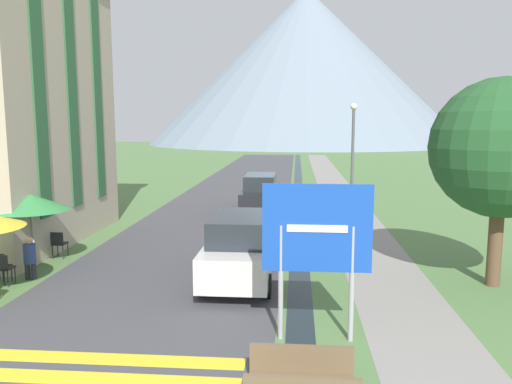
{
  "coord_description": "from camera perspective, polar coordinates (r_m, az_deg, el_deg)",
  "views": [
    {
      "loc": [
        1.09,
        -4.77,
        4.26
      ],
      "look_at": [
        -0.12,
        10.0,
        2.17
      ],
      "focal_mm": 35.0,
      "sensor_mm": 36.0,
      "label": 1
    }
  ],
  "objects": [
    {
      "name": "footpath",
      "position": [
        35.12,
        8.76,
        0.98
      ],
      "size": [
        2.2,
        60.0,
        0.01
      ],
      "color": "gray",
      "rests_on": "ground_plane"
    },
    {
      "name": "drainage_channel",
      "position": [
        35.03,
        4.84,
        1.03
      ],
      "size": [
        0.6,
        60.0,
        0.0
      ],
      "color": "black",
      "rests_on": "ground_plane"
    },
    {
      "name": "cafe_chair_near_left",
      "position": [
        14.71,
        -26.97,
        -7.61
      ],
      "size": [
        0.4,
        0.4,
        0.85
      ],
      "rotation": [
        0.0,
        0.0,
        0.04
      ],
      "color": "#232328",
      "rests_on": "ground_plane"
    },
    {
      "name": "road_sign",
      "position": [
        9.66,
        6.97,
        -5.41
      ],
      "size": [
        2.1,
        0.11,
        3.1
      ],
      "color": "#9E9EA3",
      "rests_on": "ground_plane"
    },
    {
      "name": "crosswalk_marking",
      "position": [
        9.38,
        -19.53,
        -19.42
      ],
      "size": [
        5.44,
        1.84,
        0.01
      ],
      "color": "yellow",
      "rests_on": "ground_plane"
    },
    {
      "name": "road",
      "position": [
        35.21,
        -1.19,
        1.09
      ],
      "size": [
        6.4,
        60.0,
        0.01
      ],
      "color": "#424247",
      "rests_on": "ground_plane"
    },
    {
      "name": "streetlamp",
      "position": [
        20.86,
        10.98,
        4.37
      ],
      "size": [
        0.28,
        0.28,
        5.01
      ],
      "color": "#515156",
      "rests_on": "ground_plane"
    },
    {
      "name": "ground_plane",
      "position": [
        25.15,
        2.15,
        -1.72
      ],
      "size": [
        160.0,
        160.0,
        0.0
      ],
      "primitive_type": "plane",
      "color": "#517542"
    },
    {
      "name": "parked_car_near",
      "position": [
        13.5,
        -1.8,
        -6.34
      ],
      "size": [
        1.8,
        4.43,
        1.82
      ],
      "color": "silver",
      "rests_on": "ground_plane"
    },
    {
      "name": "cafe_umbrella_middle_green",
      "position": [
        15.82,
        -24.31,
        -1.09
      ],
      "size": [
        2.14,
        2.14,
        2.18
      ],
      "color": "#B7B2A8",
      "rests_on": "ground_plane"
    },
    {
      "name": "parked_car_far",
      "position": [
        23.55,
        0.52,
        -0.14
      ],
      "size": [
        1.72,
        4.57,
        1.82
      ],
      "color": "black",
      "rests_on": "ground_plane"
    },
    {
      "name": "cafe_chair_far_left",
      "position": [
        16.89,
        -21.63,
        -5.35
      ],
      "size": [
        0.4,
        0.4,
        0.85
      ],
      "rotation": [
        0.0,
        0.0,
        -0.26
      ],
      "color": "#232328",
      "rests_on": "ground_plane"
    },
    {
      "name": "mountain_distant",
      "position": [
        101.22,
        5.68,
        14.01
      ],
      "size": [
        61.09,
        61.09,
        29.73
      ],
      "color": "slate",
      "rests_on": "ground_plane"
    },
    {
      "name": "tree_by_path",
      "position": [
        14.09,
        26.26,
        4.5
      ],
      "size": [
        3.56,
        3.56,
        5.39
      ],
      "color": "brown",
      "rests_on": "ground_plane"
    },
    {
      "name": "cafe_chair_middle",
      "position": [
        16.1,
        -25.23,
        -6.2
      ],
      "size": [
        0.4,
        0.4,
        0.85
      ],
      "rotation": [
        0.0,
        0.0,
        -0.13
      ],
      "color": "#232328",
      "rests_on": "ground_plane"
    },
    {
      "name": "person_seated_far",
      "position": [
        14.92,
        -24.45,
        -6.65
      ],
      "size": [
        0.32,
        0.32,
        1.2
      ],
      "color": "#282833",
      "rests_on": "ground_plane"
    }
  ]
}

